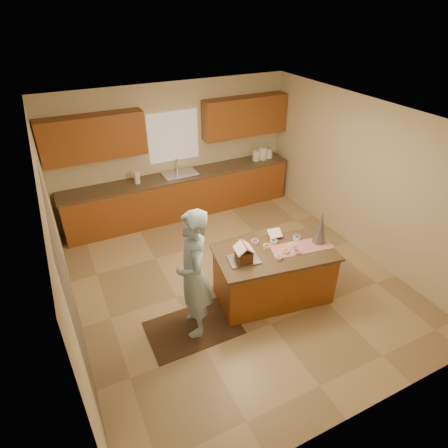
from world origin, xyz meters
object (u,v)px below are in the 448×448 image
(boy, at_px, (194,275))
(gingerbread_house, at_px, (244,253))
(island_base, at_px, (274,276))
(tinsel_tree, at_px, (321,228))

(boy, height_order, gingerbread_house, boy)
(boy, bearing_deg, gingerbread_house, 110.53)
(island_base, relative_size, tinsel_tree, 3.27)
(tinsel_tree, relative_size, boy, 0.27)
(island_base, xyz_separation_m, tinsel_tree, (0.73, -0.06, 0.71))
(island_base, bearing_deg, tinsel_tree, 3.67)
(gingerbread_house, bearing_deg, tinsel_tree, -4.40)
(tinsel_tree, xyz_separation_m, gingerbread_house, (-1.25, 0.10, -0.14))
(tinsel_tree, bearing_deg, island_base, 174.97)
(island_base, bearing_deg, boy, -168.20)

